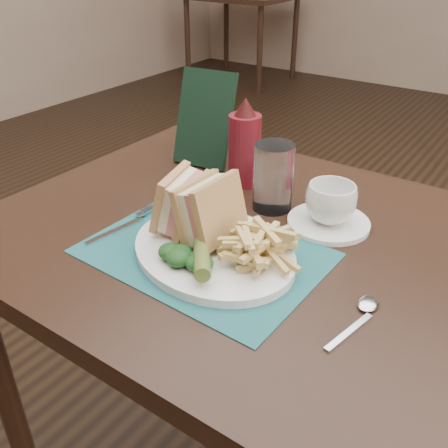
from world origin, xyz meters
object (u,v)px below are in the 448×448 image
at_px(drinking_glass, 273,177).
at_px(table_bg_left, 241,38).
at_px(placemat, 204,253).
at_px(plate, 214,251).
at_px(sandwich_half_b, 201,206).
at_px(check_presenter, 205,119).
at_px(sandwich_half_a, 170,199).
at_px(coffee_cup, 331,203).
at_px(table_main, 236,372).
at_px(saucer, 328,223).
at_px(ketchup_bottle, 245,142).

bearing_deg(drinking_glass, table_bg_left, 123.83).
height_order(placemat, plate, plate).
distance_m(sandwich_half_b, check_presenter, 0.36).
bearing_deg(sandwich_half_a, coffee_cup, 26.28).
distance_m(coffee_cup, check_presenter, 0.38).
height_order(plate, sandwich_half_a, sandwich_half_a).
relative_size(table_main, saucer, 6.00).
distance_m(plate, sandwich_half_b, 0.08).
bearing_deg(plate, check_presenter, 145.41).
distance_m(coffee_cup, ketchup_bottle, 0.24).
bearing_deg(sandwich_half_a, drinking_glass, 48.38).
distance_m(table_main, coffee_cup, 0.45).
relative_size(table_main, drinking_glass, 6.92).
relative_size(table_bg_left, check_presenter, 4.21).
distance_m(table_bg_left, placemat, 4.19).
distance_m(drinking_glass, ketchup_bottle, 0.12).
xyz_separation_m(plate, sandwich_half_b, (-0.04, 0.02, 0.06)).
bearing_deg(drinking_glass, coffee_cup, -0.39).
xyz_separation_m(table_main, sandwich_half_a, (-0.08, -0.09, 0.44)).
height_order(plate, drinking_glass, drinking_glass).
height_order(sandwich_half_a, drinking_glass, drinking_glass).
bearing_deg(table_bg_left, sandwich_half_b, -57.97).
height_order(plate, coffee_cup, coffee_cup).
height_order(sandwich_half_a, saucer, sandwich_half_a).
xyz_separation_m(sandwich_half_a, check_presenter, (-0.15, 0.29, 0.03)).
relative_size(placemat, plate, 1.29).
relative_size(table_main, table_bg_left, 1.00).
bearing_deg(ketchup_bottle, coffee_cup, -15.23).
distance_m(sandwich_half_a, ketchup_bottle, 0.25).
xyz_separation_m(table_bg_left, saucer, (2.35, -3.33, 0.38)).
xyz_separation_m(placemat, coffee_cup, (0.13, 0.20, 0.05)).
bearing_deg(table_main, placemat, -88.49).
xyz_separation_m(saucer, ketchup_bottle, (-0.22, 0.06, 0.09)).
bearing_deg(coffee_cup, table_main, -143.68).
xyz_separation_m(sandwich_half_b, check_presenter, (-0.21, 0.29, 0.03)).
distance_m(table_main, sandwich_half_a, 0.46).
height_order(saucer, check_presenter, check_presenter).
relative_size(saucer, ketchup_bottle, 0.81).
distance_m(ketchup_bottle, check_presenter, 0.14).
height_order(placemat, coffee_cup, coffee_cup).
distance_m(table_bg_left, sandwich_half_b, 4.17).
xyz_separation_m(sandwich_half_b, saucer, (0.15, 0.18, -0.07)).
bearing_deg(drinking_glass, saucer, -0.39).
bearing_deg(sandwich_half_a, table_main, 32.78).
height_order(plate, sandwich_half_b, sandwich_half_b).
bearing_deg(plate, drinking_glass, 108.58).
bearing_deg(saucer, drinking_glass, 179.61).
xyz_separation_m(coffee_cup, ketchup_bottle, (-0.22, 0.06, 0.05)).
distance_m(table_main, plate, 0.40).
height_order(plate, ketchup_bottle, ketchup_bottle).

